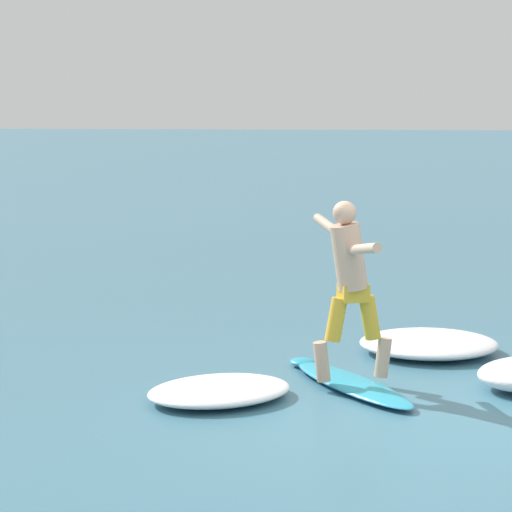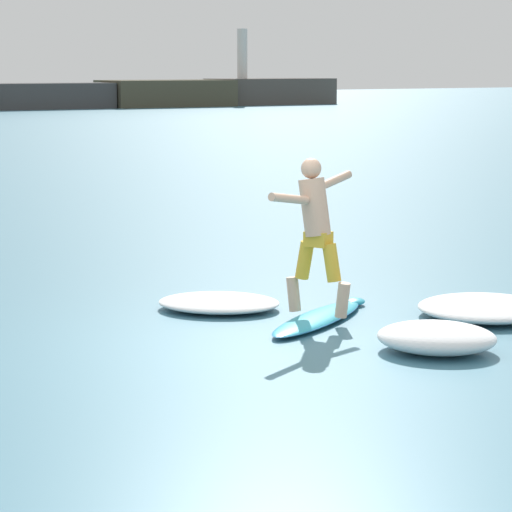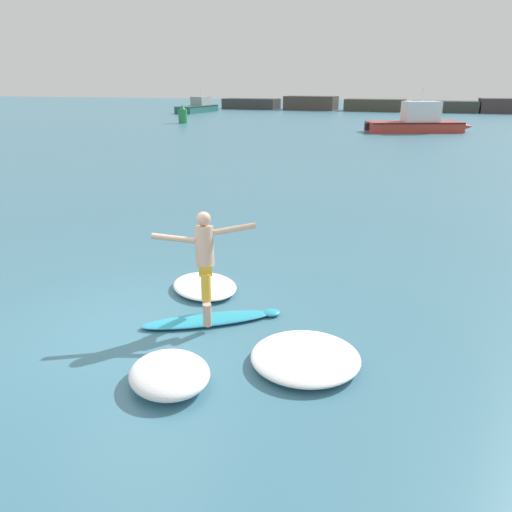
# 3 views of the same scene
# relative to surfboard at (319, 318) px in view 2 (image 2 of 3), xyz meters

# --- Properties ---
(ground_plane) EXTENTS (200.00, 200.00, 0.00)m
(ground_plane) POSITION_rel_surfboard_xyz_m (-0.99, -0.60, -0.05)
(ground_plane) COLOR teal
(surfboard) EXTENTS (2.10, 1.48, 0.23)m
(surfboard) POSITION_rel_surfboard_xyz_m (0.00, 0.00, 0.00)
(surfboard) COLOR #2BA3C1
(surfboard) RESTS_ON ground
(surfer) EXTENTS (1.47, 0.82, 1.69)m
(surfer) POSITION_rel_surfboard_xyz_m (-0.05, 0.01, 1.03)
(surfer) COLOR tan
(surfer) RESTS_ON surfboard
(wave_foam_at_tail) EXTENTS (1.99, 1.99, 0.21)m
(wave_foam_at_tail) POSITION_rel_surfboard_xyz_m (1.71, -0.76, 0.06)
(wave_foam_at_tail) COLOR white
(wave_foam_at_tail) RESTS_ON ground
(wave_foam_at_nose) EXTENTS (1.77, 1.76, 0.17)m
(wave_foam_at_nose) POSITION_rel_surfboard_xyz_m (-0.58, 1.16, 0.04)
(wave_foam_at_nose) COLOR white
(wave_foam_at_nose) RESTS_ON ground
(wave_foam_beside) EXTENTS (1.52, 1.54, 0.29)m
(wave_foam_beside) POSITION_rel_surfboard_xyz_m (0.17, -1.73, 0.10)
(wave_foam_beside) COLOR white
(wave_foam_beside) RESTS_ON ground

